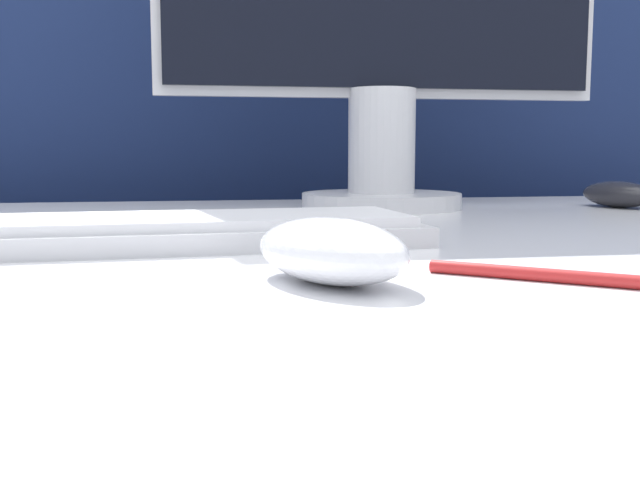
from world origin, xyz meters
name	(u,v)px	position (x,y,z in m)	size (l,w,h in m)	color
partition_panel	(254,226)	(0.00, 0.69, 0.70)	(5.00, 0.03, 1.40)	navy
computer_mouse_near	(331,250)	(-0.03, -0.16, 0.77)	(0.11, 0.13, 0.04)	white
keyboard	(165,232)	(-0.13, 0.03, 0.77)	(0.42, 0.16, 0.02)	silver
computer_mouse_far	(618,194)	(0.45, 0.33, 0.77)	(0.08, 0.12, 0.03)	#232328
pen	(554,276)	(0.10, -0.18, 0.76)	(0.12, 0.10, 0.01)	red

